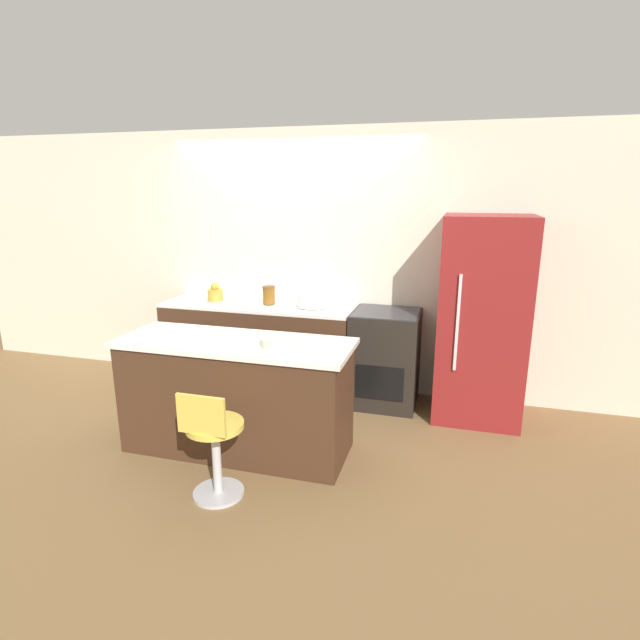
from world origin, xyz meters
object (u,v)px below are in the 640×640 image
(kettle, at_px, (215,293))
(oven_range, at_px, (385,358))
(mixing_bowl, at_px, (312,301))
(stool_chair, at_px, (214,445))
(refrigerator, at_px, (482,320))

(kettle, bearing_deg, oven_range, -0.47)
(oven_range, height_order, mixing_bowl, mixing_bowl)
(kettle, height_order, mixing_bowl, kettle)
(stool_chair, xyz_separation_m, kettle, (-0.91, 1.86, 0.60))
(stool_chair, relative_size, kettle, 4.29)
(stool_chair, distance_m, kettle, 2.15)
(refrigerator, distance_m, mixing_bowl, 1.58)
(refrigerator, height_order, kettle, refrigerator)
(stool_chair, bearing_deg, mixing_bowl, 86.11)
(refrigerator, bearing_deg, stool_chair, -133.42)
(oven_range, bearing_deg, refrigerator, -2.93)
(oven_range, xyz_separation_m, refrigerator, (0.85, -0.04, 0.45))
(refrigerator, xyz_separation_m, stool_chair, (-1.70, -1.80, -0.52))
(refrigerator, relative_size, mixing_bowl, 6.24)
(stool_chair, height_order, mixing_bowl, mixing_bowl)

